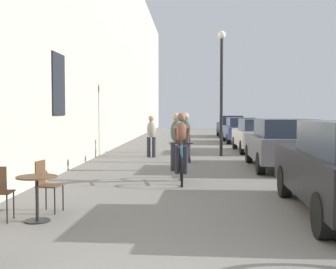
{
  "coord_description": "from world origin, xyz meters",
  "views": [
    {
      "loc": [
        0.4,
        -2.77,
        1.72
      ],
      "look_at": [
        -0.29,
        11.32,
        1.0
      ],
      "focal_mm": 46.66,
      "sensor_mm": 36.0,
      "label": 1
    }
  ],
  "objects_px": {
    "parked_car_second": "(282,143)",
    "parked_car_third": "(256,135)",
    "parked_car_fifth": "(230,126)",
    "cafe_table_mid": "(37,189)",
    "pedestrian_mid": "(186,134)",
    "pedestrian_far": "(151,134)",
    "pedestrian_near": "(176,138)",
    "pedestrian_furthest": "(186,132)",
    "parked_car_fourth": "(240,130)",
    "cafe_chair_mid_toward_wall": "(46,182)",
    "street_lamp": "(221,77)",
    "cyclist_on_bicycle": "(181,149)"
  },
  "relations": [
    {
      "from": "parked_car_second",
      "to": "parked_car_third",
      "type": "bearing_deg",
      "value": 89.05
    },
    {
      "from": "parked_car_fifth",
      "to": "cafe_table_mid",
      "type": "bearing_deg",
      "value": -102.36
    },
    {
      "from": "pedestrian_mid",
      "to": "pedestrian_far",
      "type": "xyz_separation_m",
      "value": [
        -1.33,
        1.64,
        -0.06
      ]
    },
    {
      "from": "pedestrian_near",
      "to": "pedestrian_mid",
      "type": "xyz_separation_m",
      "value": [
        0.25,
        2.17,
        0.0
      ]
    },
    {
      "from": "pedestrian_far",
      "to": "pedestrian_furthest",
      "type": "distance_m",
      "value": 2.46
    },
    {
      "from": "pedestrian_mid",
      "to": "parked_car_third",
      "type": "relative_size",
      "value": 0.42
    },
    {
      "from": "pedestrian_mid",
      "to": "parked_car_fourth",
      "type": "bearing_deg",
      "value": 73.15
    },
    {
      "from": "parked_car_third",
      "to": "pedestrian_furthest",
      "type": "bearing_deg",
      "value": -173.33
    },
    {
      "from": "parked_car_fifth",
      "to": "cafe_chair_mid_toward_wall",
      "type": "bearing_deg",
      "value": -102.87
    },
    {
      "from": "street_lamp",
      "to": "cafe_table_mid",
      "type": "bearing_deg",
      "value": -109.08
    },
    {
      "from": "cafe_chair_mid_toward_wall",
      "to": "pedestrian_near",
      "type": "height_order",
      "value": "pedestrian_near"
    },
    {
      "from": "pedestrian_far",
      "to": "parked_car_fifth",
      "type": "distance_m",
      "value": 14.89
    },
    {
      "from": "cafe_chair_mid_toward_wall",
      "to": "parked_car_fifth",
      "type": "xyz_separation_m",
      "value": [
        5.36,
        23.47,
        0.26
      ]
    },
    {
      "from": "pedestrian_near",
      "to": "parked_car_third",
      "type": "height_order",
      "value": "pedestrian_near"
    },
    {
      "from": "parked_car_third",
      "to": "parked_car_fifth",
      "type": "distance_m",
      "value": 11.83
    },
    {
      "from": "pedestrian_near",
      "to": "parked_car_third",
      "type": "bearing_deg",
      "value": 62.21
    },
    {
      "from": "pedestrian_mid",
      "to": "pedestrian_furthest",
      "type": "bearing_deg",
      "value": 89.92
    },
    {
      "from": "pedestrian_near",
      "to": "parked_car_third",
      "type": "xyz_separation_m",
      "value": [
        3.29,
        6.23,
        -0.21
      ]
    },
    {
      "from": "cyclist_on_bicycle",
      "to": "parked_car_third",
      "type": "distance_m",
      "value": 8.87
    },
    {
      "from": "cyclist_on_bicycle",
      "to": "pedestrian_far",
      "type": "distance_m",
      "value": 6.03
    },
    {
      "from": "pedestrian_near",
      "to": "pedestrian_furthest",
      "type": "xyz_separation_m",
      "value": [
        0.26,
        5.88,
        -0.06
      ]
    },
    {
      "from": "pedestrian_furthest",
      "to": "parked_car_second",
      "type": "relative_size",
      "value": 0.37
    },
    {
      "from": "pedestrian_furthest",
      "to": "parked_car_fifth",
      "type": "relative_size",
      "value": 0.38
    },
    {
      "from": "cafe_table_mid",
      "to": "cyclist_on_bicycle",
      "type": "distance_m",
      "value": 4.56
    },
    {
      "from": "pedestrian_furthest",
      "to": "parked_car_fourth",
      "type": "distance_m",
      "value": 6.81
    },
    {
      "from": "pedestrian_near",
      "to": "pedestrian_furthest",
      "type": "relative_size",
      "value": 1.07
    },
    {
      "from": "cafe_chair_mid_toward_wall",
      "to": "street_lamp",
      "type": "distance_m",
      "value": 10.89
    },
    {
      "from": "cafe_chair_mid_toward_wall",
      "to": "parked_car_fourth",
      "type": "relative_size",
      "value": 0.22
    },
    {
      "from": "cafe_chair_mid_toward_wall",
      "to": "parked_car_fifth",
      "type": "height_order",
      "value": "parked_car_fifth"
    },
    {
      "from": "pedestrian_mid",
      "to": "parked_car_fourth",
      "type": "distance_m",
      "value": 10.28
    },
    {
      "from": "parked_car_third",
      "to": "pedestrian_mid",
      "type": "bearing_deg",
      "value": -126.72
    },
    {
      "from": "parked_car_third",
      "to": "street_lamp",
      "type": "bearing_deg",
      "value": -133.47
    },
    {
      "from": "parked_car_third",
      "to": "cafe_chair_mid_toward_wall",
      "type": "bearing_deg",
      "value": -114.79
    },
    {
      "from": "pedestrian_near",
      "to": "street_lamp",
      "type": "xyz_separation_m",
      "value": [
        1.64,
        4.49,
        2.15
      ]
    },
    {
      "from": "cyclist_on_bicycle",
      "to": "street_lamp",
      "type": "bearing_deg",
      "value": 77.56
    },
    {
      "from": "cyclist_on_bicycle",
      "to": "pedestrian_mid",
      "type": "xyz_separation_m",
      "value": [
        0.07,
        4.25,
        0.15
      ]
    },
    {
      "from": "pedestrian_near",
      "to": "pedestrian_far",
      "type": "relative_size",
      "value": 1.06
    },
    {
      "from": "parked_car_fifth",
      "to": "parked_car_third",
      "type": "bearing_deg",
      "value": -89.94
    },
    {
      "from": "cafe_chair_mid_toward_wall",
      "to": "pedestrian_far",
      "type": "distance_m",
      "value": 9.29
    },
    {
      "from": "parked_car_third",
      "to": "pedestrian_near",
      "type": "bearing_deg",
      "value": -117.79
    },
    {
      "from": "cyclist_on_bicycle",
      "to": "parked_car_fourth",
      "type": "relative_size",
      "value": 0.44
    },
    {
      "from": "pedestrian_near",
      "to": "street_lamp",
      "type": "distance_m",
      "value": 5.24
    },
    {
      "from": "pedestrian_furthest",
      "to": "street_lamp",
      "type": "distance_m",
      "value": 2.95
    },
    {
      "from": "pedestrian_mid",
      "to": "parked_car_fourth",
      "type": "height_order",
      "value": "pedestrian_mid"
    },
    {
      "from": "parked_car_third",
      "to": "parked_car_fifth",
      "type": "height_order",
      "value": "parked_car_fifth"
    },
    {
      "from": "parked_car_second",
      "to": "parked_car_fifth",
      "type": "bearing_deg",
      "value": 89.73
    },
    {
      "from": "parked_car_third",
      "to": "cyclist_on_bicycle",
      "type": "bearing_deg",
      "value": -110.44
    },
    {
      "from": "cafe_table_mid",
      "to": "pedestrian_furthest",
      "type": "relative_size",
      "value": 0.45
    },
    {
      "from": "cyclist_on_bicycle",
      "to": "parked_car_third",
      "type": "bearing_deg",
      "value": 69.56
    },
    {
      "from": "pedestrian_near",
      "to": "parked_car_fourth",
      "type": "distance_m",
      "value": 12.44
    }
  ]
}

